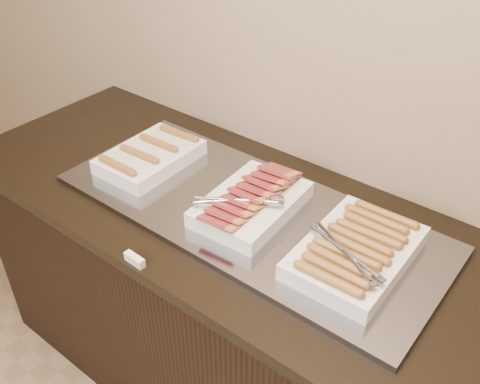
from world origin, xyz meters
name	(u,v)px	position (x,y,z in m)	size (l,w,h in m)	color
counter	(244,313)	(0.00, 2.13, 0.45)	(2.06, 0.76, 0.90)	black
warming_tray	(247,211)	(0.01, 2.13, 0.91)	(1.20, 0.50, 0.02)	gray
dish_left	(150,156)	(-0.41, 2.13, 0.95)	(0.23, 0.34, 0.07)	silver
dish_center	(251,202)	(0.02, 2.13, 0.95)	(0.26, 0.38, 0.09)	silver
dish_right	(355,251)	(0.37, 2.13, 0.95)	(0.27, 0.38, 0.08)	silver
label_holder	(135,260)	(-0.10, 1.77, 0.91)	(0.07, 0.02, 0.03)	silver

